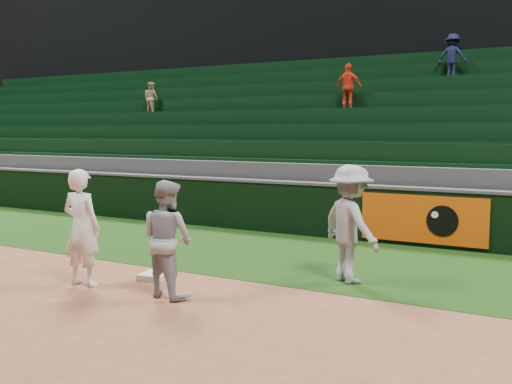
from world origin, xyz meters
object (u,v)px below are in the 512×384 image
first_base (154,276)px  baserunner (167,239)px  base_coach (350,224)px  first_baseman (82,228)px

first_base → baserunner: (0.80, -0.68, 0.81)m
base_coach → first_baseman: bearing=64.2°
baserunner → base_coach: 2.92m
first_baseman → baserunner: bearing=-177.7°
first_base → first_baseman: first_baseman is taller
first_base → base_coach: 3.32m
first_base → base_coach: size_ratio=0.23×
first_baseman → baserunner: size_ratio=1.07×
first_baseman → baserunner: 1.56m
first_baseman → base_coach: (3.65, 2.19, 0.03)m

